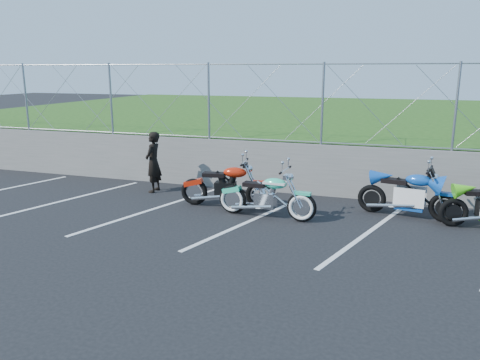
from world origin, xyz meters
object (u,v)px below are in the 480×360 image
(cruiser_turquoise, at_px, (267,198))
(sportbike_blue, at_px, (409,196))
(person_standing, at_px, (153,162))
(naked_orange, at_px, (228,187))

(cruiser_turquoise, xyz_separation_m, sportbike_blue, (2.87, 0.99, 0.03))
(person_standing, bearing_deg, sportbike_blue, 84.47)
(cruiser_turquoise, distance_m, naked_orange, 1.21)
(cruiser_turquoise, bearing_deg, sportbike_blue, 23.06)
(cruiser_turquoise, height_order, naked_orange, cruiser_turquoise)
(sportbike_blue, xyz_separation_m, person_standing, (-6.26, 0.21, 0.31))
(person_standing, bearing_deg, naked_orange, 69.68)
(sportbike_blue, bearing_deg, person_standing, -172.03)
(sportbike_blue, height_order, person_standing, person_standing)
(cruiser_turquoise, distance_m, person_standing, 3.61)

